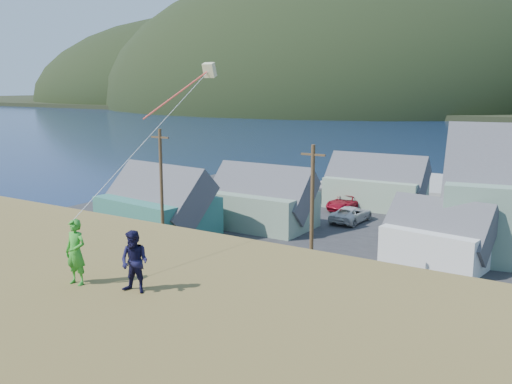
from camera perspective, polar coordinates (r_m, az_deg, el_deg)
ground at (r=33.50m, az=10.61°, el=-11.55°), size 900.00×900.00×0.00m
grass_strip at (r=31.77m, az=9.23°, el=-12.69°), size 110.00×8.00×0.10m
waterfront_lot at (r=48.92m, az=18.13°, el=-4.65°), size 72.00×36.00×0.12m
wharf at (r=72.08m, az=18.15°, el=0.52°), size 26.00×14.00×0.90m
shed_teal at (r=48.06m, az=-9.80°, el=-1.27°), size 9.91×7.52×7.30m
shed_palegreen_near at (r=50.26m, az=0.51°, el=-0.77°), size 9.34×5.92×6.76m
shed_white at (r=41.82m, az=17.75°, el=-4.16°), size 7.75×5.65×5.72m
shed_palegreen_far at (r=59.64m, az=11.90°, el=0.86°), size 10.28×6.17×6.74m
utility_poles at (r=33.84m, az=9.83°, el=-2.90°), size 32.95×0.24×9.36m
parked_cars at (r=55.67m, az=9.13°, el=-1.57°), size 24.86×12.13×1.52m
kite_flyer_green at (r=16.38m, az=-17.58°, el=-5.75°), size 0.69×0.48×1.82m
kite_flyer_navy at (r=15.38m, az=-12.06°, el=-6.85°), size 0.91×0.76×1.67m
kite_rig at (r=22.49m, az=-5.33°, el=11.53°), size 1.38×4.32×9.25m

